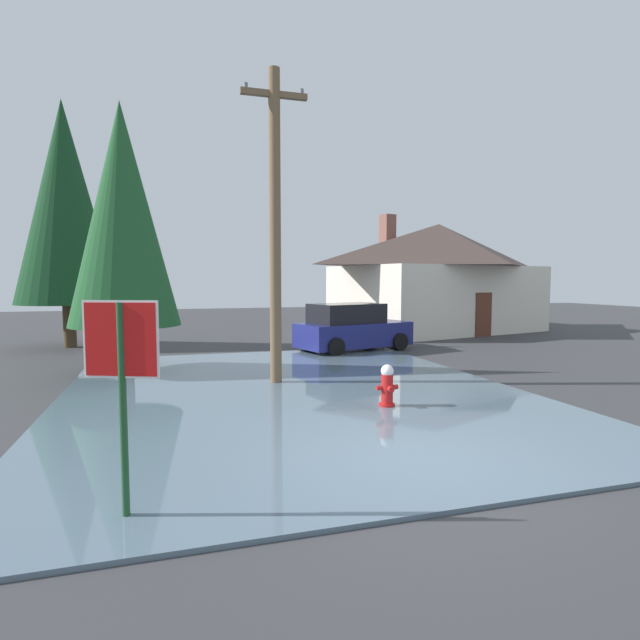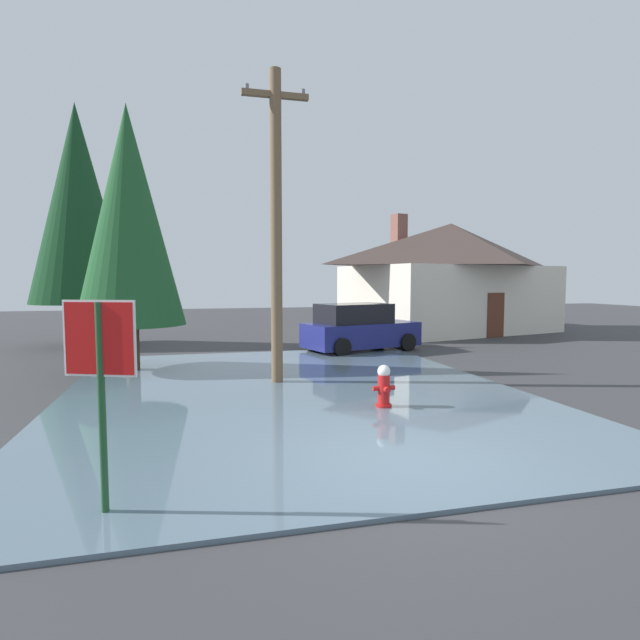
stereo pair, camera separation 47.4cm
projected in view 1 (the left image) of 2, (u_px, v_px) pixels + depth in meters
ground_plane at (419, 467)px, 7.07m from camera, size 80.00×80.00×0.10m
flood_puddle at (294, 392)px, 11.47m from camera, size 10.03×12.64×0.06m
lane_stop_bar at (491, 493)px, 6.08m from camera, size 3.60×0.52×0.01m
stop_sign_near at (122, 364)px, 5.25m from camera, size 0.76×0.32×2.36m
fire_hydrant at (387, 387)px, 10.02m from camera, size 0.45×0.39×0.89m
utility_pole at (275, 223)px, 12.10m from camera, size 1.60×0.28×7.54m
house at (438, 276)px, 25.21m from camera, size 11.55×8.60×5.76m
parked_car at (352, 328)px, 18.24m from camera, size 4.47×2.88×1.72m
pine_tree_tall_left at (65, 203)px, 18.85m from camera, size 3.70×3.70×9.26m
pine_tree_mid_left at (123, 215)px, 13.56m from camera, size 2.93×2.93×7.33m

